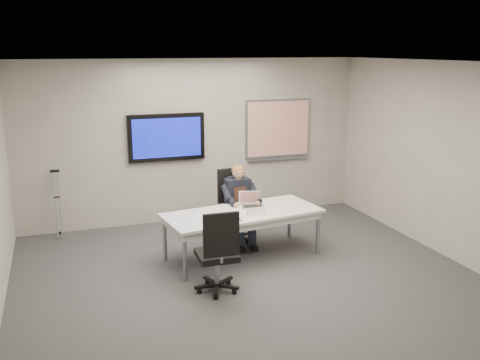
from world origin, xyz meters
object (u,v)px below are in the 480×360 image
object	(u,v)px
office_chair_near	(218,267)
seated_person	(241,214)
office_chair_far	(236,218)
laptop	(251,203)
conference_table	(243,217)

from	to	relation	value
office_chair_near	seated_person	size ratio (longest dim) A/B	0.89
office_chair_far	laptop	bearing A→B (deg)	-88.85
office_chair_far	laptop	distance (m)	0.67
office_chair_near	seated_person	distance (m)	1.72
office_chair_near	laptop	world-z (taller)	office_chair_near
office_chair_far	laptop	size ratio (longest dim) A/B	3.00
conference_table	office_chair_far	size ratio (longest dim) A/B	2.09
conference_table	laptop	distance (m)	0.32
office_chair_near	laptop	bearing A→B (deg)	-124.10
office_chair_near	conference_table	bearing A→B (deg)	-121.95
office_chair_far	seated_person	world-z (taller)	seated_person
conference_table	office_chair_near	bearing A→B (deg)	-132.00
conference_table	office_chair_near	size ratio (longest dim) A/B	2.15
office_chair_near	laptop	size ratio (longest dim) A/B	2.92
conference_table	seated_person	size ratio (longest dim) A/B	1.91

